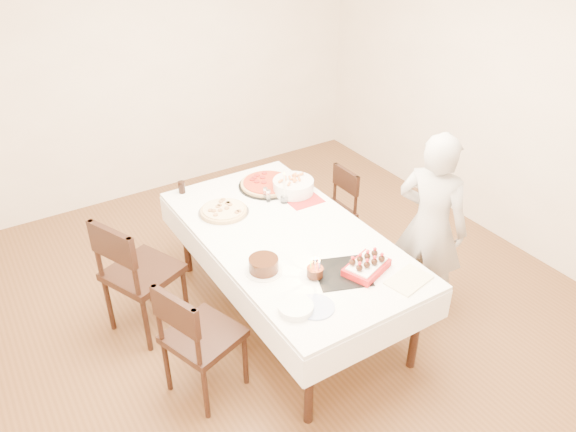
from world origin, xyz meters
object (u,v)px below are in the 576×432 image
person (431,226)px  cola_glass (182,187)px  pasta_bowl (293,186)px  chair_left_savory (143,272)px  taper_candle (284,187)px  pizza_pepperoni (267,184)px  strawberry_box (367,266)px  chair_right_savory (329,213)px  dining_table (288,275)px  pizza_white (224,211)px  chair_left_dessert (203,336)px  birthday_cake (315,268)px  layer_cake (264,265)px

person → cola_glass: person is taller
pasta_bowl → cola_glass: pasta_bowl is taller
chair_left_savory → taper_candle: taper_candle is taller
pizza_pepperoni → strawberry_box: strawberry_box is taller
chair_right_savory → pizza_pepperoni: (-0.53, 0.17, 0.37)m
dining_table → pasta_bowl: pasta_bowl is taller
dining_table → pizza_white: (-0.26, 0.52, 0.40)m
dining_table → taper_candle: bearing=61.4°
pizza_pepperoni → cola_glass: 0.71m
taper_candle → chair_left_dessert: bearing=-145.4°
person → pasta_bowl: 1.15m
taper_candle → birthday_cake: taper_candle is taller
pasta_bowl → layer_cake: bearing=-133.1°
chair_right_savory → chair_left_savory: 1.75m
chair_right_savory → birthday_cake: bearing=-131.1°
pizza_pepperoni → pasta_bowl: pasta_bowl is taller
pizza_pepperoni → dining_table: bearing=-108.9°
pizza_white → birthday_cake: size_ratio=3.10×
pasta_bowl → cola_glass: bearing=147.8°
pizza_white → layer_cake: bearing=-97.6°
chair_left_savory → birthday_cake: chair_left_savory is taller
dining_table → person: size_ratio=1.42×
chair_left_savory → pasta_bowl: chair_left_savory is taller
person → layer_cake: (-1.32, 0.19, 0.05)m
pasta_bowl → pizza_white: bearing=178.7°
pizza_white → pizza_pepperoni: same height
dining_table → strawberry_box: bearing=-72.2°
pizza_white → strawberry_box: (0.47, -1.16, 0.02)m
pasta_bowl → birthday_cake: 1.13m
chair_left_dessert → cola_glass: (0.45, 1.33, 0.34)m
person → layer_cake: person is taller
chair_right_savory → chair_left_savory: (-1.75, -0.08, 0.10)m
taper_candle → birthday_cake: 0.99m
pizza_pepperoni → person: bearing=-59.3°
birthday_cake → strawberry_box: birthday_cake is taller
chair_left_dessert → birthday_cake: chair_left_dessert is taller
cola_glass → layer_cake: bearing=-88.4°
pizza_white → pasta_bowl: size_ratio=1.17×
chair_left_savory → dining_table: bearing=131.1°
chair_left_dessert → pasta_bowl: (1.22, 0.84, 0.35)m
chair_left_savory → chair_left_dessert: chair_left_savory is taller
chair_left_dessert → cola_glass: chair_left_dessert is taller
birthday_cake → chair_left_savory: bearing=131.0°
person → layer_cake: size_ratio=6.01×
chair_left_dessert → birthday_cake: bearing=147.3°
dining_table → pizza_white: pizza_white is taller
pizza_pepperoni → birthday_cake: birthday_cake is taller
chair_right_savory → pasta_bowl: (-0.41, -0.04, 0.41)m
person → pizza_white: 1.57m
chair_left_dessert → layer_cake: bearing=166.9°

